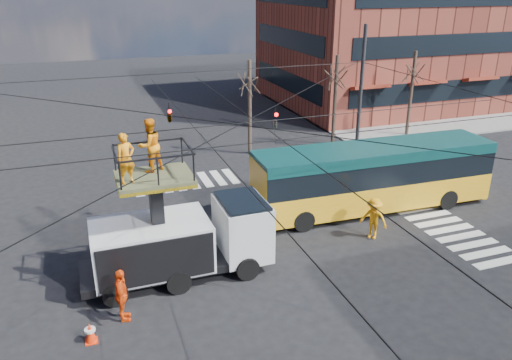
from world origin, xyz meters
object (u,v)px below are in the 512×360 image
object	(u,v)px
city_bus	(373,176)
flagger	(374,218)
traffic_cone	(90,332)
utility_truck	(180,227)
worker_ground	(122,296)

from	to	relation	value
city_bus	flagger	distance (m)	3.18
flagger	traffic_cone	bearing A→B (deg)	-114.91
city_bus	traffic_cone	bearing A→B (deg)	-155.72
utility_truck	traffic_cone	distance (m)	4.81
utility_truck	flagger	xyz separation A→B (m)	(8.36, 0.08, -1.08)
traffic_cone	flagger	distance (m)	12.23
city_bus	utility_truck	bearing A→B (deg)	-162.97
utility_truck	worker_ground	xyz separation A→B (m)	(-2.42, -2.08, -1.07)
utility_truck	traffic_cone	bearing A→B (deg)	-140.99
utility_truck	flagger	world-z (taller)	utility_truck
city_bus	flagger	world-z (taller)	city_bus
traffic_cone	utility_truck	bearing A→B (deg)	39.31
utility_truck	city_bus	bearing A→B (deg)	15.05
city_bus	worker_ground	xyz separation A→B (m)	(-12.34, -4.81, -0.79)
utility_truck	flagger	bearing A→B (deg)	0.23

